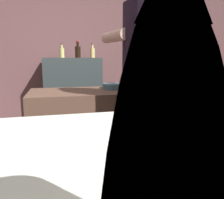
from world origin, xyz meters
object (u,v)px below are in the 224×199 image
Objects in this scene: bottle_soy at (92,53)px; bottle_hot_sauce at (78,51)px; bartender at (146,79)px; knife_block at (201,76)px; mixing_bowl at (113,86)px; chefs_knife at (156,89)px; bottle_vinegar at (62,52)px; pint_glass_near at (197,168)px.

bottle_hot_sauce is at bearing -153.33° from bottle_soy.
bartender reaches higher than bottle_soy.
knife_block is 1.47× the size of mixing_bowl.
bottle_hot_sauce is at bearing 136.23° from knife_block.
knife_block reaches higher than chefs_knife.
bottle_vinegar is at bearing 161.04° from bottle_hot_sauce.
bartender is at bearing -86.73° from bottle_soy.
mixing_bowl is (-0.11, 0.50, -0.10)m from bartender.
bottle_hot_sauce is 0.24m from bottle_soy.
bottle_soy is (-0.91, 1.19, 0.27)m from knife_block.
bottle_soy is at bearing -7.60° from bartender.
mixing_bowl is at bearing 75.91° from pint_glass_near.
bottle_soy is at bearing 127.46° from knife_block.
chefs_knife is at bearing -170.17° from knife_block.
chefs_knife is at bearing -73.68° from bottle_soy.
pint_glass_near is (-0.48, -1.92, 0.20)m from mixing_bowl.
mixing_bowl is at bearing 2.17° from bartender.
bottle_soy reaches higher than bottle_vinegar.
mixing_bowl is at bearing -79.63° from bottle_hot_sauce.
mixing_bowl is 0.80× the size of chefs_knife.
bottle_hot_sauce reaches higher than knife_block.
knife_block is (0.81, 0.50, -0.02)m from bartender.
mixing_bowl is at bearing -70.68° from bottle_vinegar.
mixing_bowl is 1.24m from bottle_soy.
bartender reaches higher than chefs_knife.
bottle_vinegar is (-0.80, 1.24, 0.37)m from chefs_knife.
bottle_vinegar is 0.94× the size of bottle_soy.
bartender is 9.09× the size of mixing_bowl.
knife_block is 1.28× the size of bottle_hot_sauce.
bottle_hot_sauce is (-0.59, 1.17, 0.38)m from chefs_knife.
chefs_knife is 2.04m from pint_glass_near.
knife_block is at bearing -69.40° from bartender.
bartender is at bearing -76.95° from mixing_bowl.
chefs_knife is at bearing -12.94° from mixing_bowl.
mixing_bowl is 1.03× the size of bottle_vinegar.
bottle_vinegar reaches higher than chefs_knife.
mixing_bowl is 1.99m from pint_glass_near.
mixing_bowl is 1.41× the size of pint_glass_near.
bottle_vinegar is (-1.33, 1.15, 0.26)m from knife_block.
knife_block is 1.52m from bottle_soy.
bottle_soy is (-0.10, 1.69, 0.25)m from bartender.
bartender is 1.75m from bottle_vinegar.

